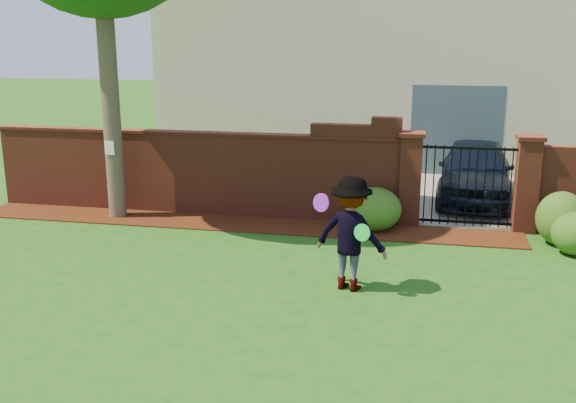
% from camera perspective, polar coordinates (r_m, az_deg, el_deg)
% --- Properties ---
extents(ground, '(80.00, 80.00, 0.01)m').
position_cam_1_polar(ground, '(10.02, -4.11, -7.72)').
color(ground, '#1E5214').
rests_on(ground, ground).
extents(mulch_bed, '(11.10, 1.08, 0.03)m').
position_cam_1_polar(mulch_bed, '(13.29, -4.27, -1.94)').
color(mulch_bed, '#351609').
rests_on(mulch_bed, ground).
extents(brick_wall, '(8.70, 0.31, 2.16)m').
position_cam_1_polar(brick_wall, '(13.99, -7.80, 2.65)').
color(brick_wall, maroon).
rests_on(brick_wall, ground).
extents(pillar_left, '(0.50, 0.50, 1.88)m').
position_cam_1_polar(pillar_left, '(13.24, 10.57, 1.98)').
color(pillar_left, maroon).
rests_on(pillar_left, ground).
extents(pillar_right, '(0.50, 0.50, 1.88)m').
position_cam_1_polar(pillar_right, '(13.40, 20.01, 1.49)').
color(pillar_right, maroon).
rests_on(pillar_right, ground).
extents(iron_gate, '(1.78, 0.03, 1.60)m').
position_cam_1_polar(iron_gate, '(13.29, 15.29, 1.31)').
color(iron_gate, black).
rests_on(iron_gate, ground).
extents(driveway, '(3.20, 8.00, 0.01)m').
position_cam_1_polar(driveway, '(17.37, 14.30, 1.57)').
color(driveway, gray).
rests_on(driveway, ground).
extents(house, '(12.40, 6.40, 6.30)m').
position_cam_1_polar(house, '(20.98, 7.38, 12.79)').
color(house, beige).
rests_on(house, ground).
extents(car, '(1.94, 4.14, 1.37)m').
position_cam_1_polar(car, '(15.41, 15.96, 2.42)').
color(car, black).
rests_on(car, ground).
extents(paper_notice, '(0.20, 0.01, 0.28)m').
position_cam_1_polar(paper_notice, '(13.78, -15.24, 4.52)').
color(paper_notice, white).
rests_on(paper_notice, tree).
extents(shrub_left, '(1.04, 1.04, 0.85)m').
position_cam_1_polar(shrub_left, '(12.89, 7.53, -0.66)').
color(shrub_left, '#1F5218').
rests_on(shrub_left, ground).
extents(shrub_middle, '(0.90, 0.90, 0.99)m').
position_cam_1_polar(shrub_middle, '(12.90, 22.64, -1.37)').
color(shrub_middle, '#1F5218').
rests_on(shrub_middle, ground).
extents(shrub_right, '(0.85, 0.85, 0.76)m').
position_cam_1_polar(shrub_right, '(12.47, 23.75, -2.57)').
color(shrub_right, '#1F5218').
rests_on(shrub_right, ground).
extents(man, '(1.26, 0.96, 1.74)m').
position_cam_1_polar(man, '(9.80, 5.36, -2.84)').
color(man, gray).
rests_on(man, ground).
extents(frisbee_purple, '(0.29, 0.20, 0.28)m').
position_cam_1_polar(frisbee_purple, '(9.77, 2.90, -0.09)').
color(frisbee_purple, purple).
rests_on(frisbee_purple, man).
extents(frisbee_green, '(0.26, 0.16, 0.26)m').
position_cam_1_polar(frisbee_green, '(9.52, 6.45, -2.69)').
color(frisbee_green, green).
rests_on(frisbee_green, man).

